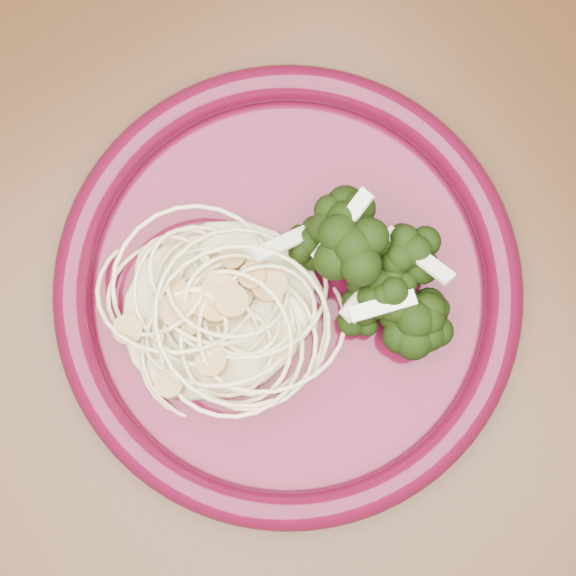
{
  "coord_description": "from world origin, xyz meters",
  "views": [
    {
      "loc": [
        -0.01,
        -0.01,
        1.27
      ],
      "look_at": [
        0.03,
        0.05,
        0.77
      ],
      "focal_mm": 50.0,
      "sensor_mm": 36.0,
      "label": 1
    }
  ],
  "objects": [
    {
      "name": "scallop_cluster",
      "position": [
        -0.01,
        0.06,
        0.8
      ],
      "size": [
        0.14,
        0.14,
        0.04
      ],
      "primitive_type": null,
      "rotation": [
        0.0,
        0.0,
        -0.31
      ],
      "color": "tan",
      "rests_on": "spaghetti_pile"
    },
    {
      "name": "dining_table",
      "position": [
        0.0,
        0.0,
        0.65
      ],
      "size": [
        1.2,
        0.8,
        0.75
      ],
      "color": "#472814",
      "rests_on": "ground"
    },
    {
      "name": "dinner_plate",
      "position": [
        0.03,
        0.05,
        0.76
      ],
      "size": [
        0.38,
        0.38,
        0.03
      ],
      "rotation": [
        0.0,
        0.0,
        -0.31
      ],
      "color": "#4C081E",
      "rests_on": "dining_table"
    },
    {
      "name": "spaghetti_pile",
      "position": [
        -0.01,
        0.06,
        0.77
      ],
      "size": [
        0.16,
        0.15,
        0.03
      ],
      "primitive_type": "ellipsoid",
      "rotation": [
        0.0,
        0.0,
        -0.31
      ],
      "color": "beige",
      "rests_on": "dinner_plate"
    },
    {
      "name": "onion_garnish",
      "position": [
        0.09,
        0.03,
        0.81
      ],
      "size": [
        0.09,
        0.1,
        0.05
      ],
      "primitive_type": null,
      "rotation": [
        0.0,
        0.0,
        -0.31
      ],
      "color": "#EBE8CA",
      "rests_on": "broccoli_pile"
    },
    {
      "name": "broccoli_pile",
      "position": [
        0.09,
        0.03,
        0.78
      ],
      "size": [
        0.12,
        0.16,
        0.05
      ],
      "primitive_type": "ellipsoid",
      "rotation": [
        0.0,
        0.0,
        -0.31
      ],
      "color": "black",
      "rests_on": "dinner_plate"
    }
  ]
}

